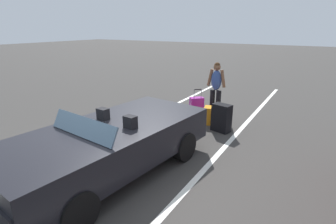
{
  "coord_description": "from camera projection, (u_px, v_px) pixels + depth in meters",
  "views": [
    {
      "loc": [
        3.3,
        3.22,
        2.66
      ],
      "look_at": [
        -1.79,
        0.2,
        0.75
      ],
      "focal_mm": 28.45,
      "sensor_mm": 36.0,
      "label": 1
    }
  ],
  "objects": [
    {
      "name": "suitcase_medium_bright",
      "position": [
        196.0,
        107.0,
        8.09
      ],
      "size": [
        0.45,
        0.46,
        0.9
      ],
      "rotation": [
        0.0,
        0.0,
        3.89
      ],
      "color": "#991E8C",
      "rests_on": "ground_plane"
    },
    {
      "name": "duffel_bag",
      "position": [
        183.0,
        119.0,
        7.55
      ],
      "size": [
        0.59,
        0.7,
        0.34
      ],
      "rotation": [
        0.0,
        0.0,
        4.16
      ],
      "color": "red",
      "rests_on": "ground_plane"
    },
    {
      "name": "suitcase_large_black",
      "position": [
        222.0,
        118.0,
        6.98
      ],
      "size": [
        0.4,
        0.53,
        0.74
      ],
      "rotation": [
        0.0,
        0.0,
        2.89
      ],
      "color": "black",
      "rests_on": "ground_plane"
    },
    {
      "name": "lot_line_near",
      "position": [
        69.0,
        157.0,
        5.67
      ],
      "size": [
        18.0,
        0.12,
        0.01
      ],
      "primitive_type": "cube",
      "color": "silver",
      "rests_on": "ground_plane"
    },
    {
      "name": "suitcase_small_carryon",
      "position": [
        208.0,
        115.0,
        7.56
      ],
      "size": [
        0.38,
        0.29,
        0.5
      ],
      "rotation": [
        0.0,
        0.0,
        1.81
      ],
      "color": "orange",
      "rests_on": "ground_plane"
    },
    {
      "name": "ground_plane",
      "position": [
        111.0,
        172.0,
        5.08
      ],
      "size": [
        80.0,
        80.0,
        0.0
      ],
      "primitive_type": "plane",
      "color": "#383533"
    },
    {
      "name": "lot_line_mid",
      "position": [
        180.0,
        197.0,
        4.36
      ],
      "size": [
        18.0,
        0.12,
        0.01
      ],
      "primitive_type": "cube",
      "color": "silver",
      "rests_on": "ground_plane"
    },
    {
      "name": "traveler_person",
      "position": [
        216.0,
        86.0,
        8.03
      ],
      "size": [
        0.23,
        0.6,
        1.65
      ],
      "rotation": [
        0.0,
        0.0,
        -0.03
      ],
      "color": "black",
      "rests_on": "ground_plane"
    },
    {
      "name": "convertible_car",
      "position": [
        100.0,
        148.0,
        4.74
      ],
      "size": [
        4.31,
        2.22,
        1.24
      ],
      "rotation": [
        0.0,
        0.0,
        -0.12
      ],
      "color": "black",
      "rests_on": "ground_plane"
    }
  ]
}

